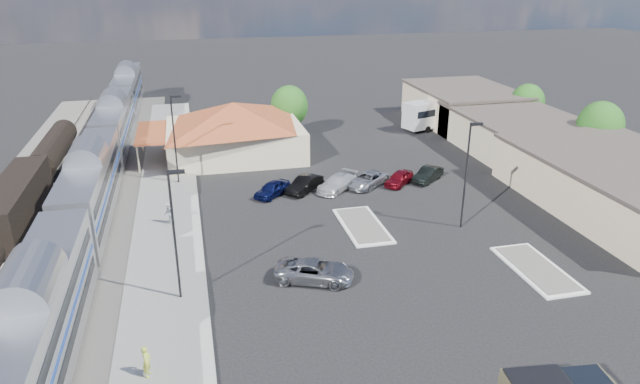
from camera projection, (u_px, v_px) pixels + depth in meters
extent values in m
plane|color=black|center=(322.00, 242.00, 45.30)|extent=(280.00, 280.00, 0.00)
cube|color=#4C4944|center=(58.00, 225.00, 48.00)|extent=(16.00, 100.00, 0.12)
cube|color=gray|center=(167.00, 224.00, 48.12)|extent=(5.50, 92.00, 0.18)
cube|color=silver|center=(37.00, 330.00, 29.17)|extent=(3.00, 20.00, 5.00)
cube|color=black|center=(47.00, 374.00, 30.19)|extent=(2.20, 16.00, 0.60)
cube|color=silver|center=(91.00, 187.00, 48.16)|extent=(3.00, 20.00, 5.00)
cube|color=black|center=(96.00, 216.00, 49.17)|extent=(2.20, 16.00, 0.60)
cube|color=silver|center=(115.00, 124.00, 67.14)|extent=(3.00, 20.00, 5.00)
cube|color=black|center=(118.00, 147.00, 68.16)|extent=(2.20, 16.00, 0.60)
cube|color=silver|center=(128.00, 89.00, 86.13)|extent=(3.00, 20.00, 5.00)
cube|color=black|center=(130.00, 107.00, 87.15)|extent=(2.20, 16.00, 0.60)
cube|color=black|center=(16.00, 202.00, 47.14)|extent=(2.80, 14.00, 3.60)
cube|color=black|center=(20.00, 223.00, 47.84)|extent=(2.20, 12.00, 0.60)
cylinder|color=black|center=(53.00, 148.00, 61.64)|extent=(2.80, 14.00, 2.80)
cube|color=black|center=(56.00, 163.00, 62.31)|extent=(2.20, 12.00, 0.60)
cube|color=#C0AC8C|center=(235.00, 140.00, 65.37)|extent=(15.00, 12.00, 3.60)
pyramid|color=brown|center=(233.00, 114.00, 64.22)|extent=(15.30, 12.24, 2.60)
cube|color=brown|center=(151.00, 133.00, 62.86)|extent=(3.20, 9.60, 0.25)
cube|color=#C6B28C|center=(628.00, 188.00, 50.54)|extent=(14.00, 22.00, 4.20)
cube|color=#3F3833|center=(634.00, 164.00, 49.71)|extent=(14.40, 22.40, 0.30)
cube|color=#C6B28C|center=(518.00, 134.00, 66.85)|extent=(12.00, 18.00, 4.00)
cube|color=#3F3833|center=(520.00, 117.00, 66.06)|extent=(12.40, 18.40, 0.30)
cube|color=#C6B28C|center=(463.00, 106.00, 79.42)|extent=(12.00, 16.00, 4.50)
cube|color=#3F3833|center=(465.00, 89.00, 78.53)|extent=(12.40, 16.40, 0.30)
cube|color=silver|center=(363.00, 226.00, 47.94)|extent=(3.30, 7.50, 0.15)
cube|color=#4C4944|center=(363.00, 225.00, 47.91)|extent=(2.70, 6.90, 0.10)
cube|color=silver|center=(537.00, 269.00, 41.05)|extent=(3.30, 7.50, 0.15)
cube|color=#4C4944|center=(537.00, 268.00, 41.02)|extent=(2.70, 6.90, 0.10)
cylinder|color=black|center=(175.00, 238.00, 35.85)|extent=(0.16, 0.16, 9.00)
cube|color=black|center=(176.00, 172.00, 34.35)|extent=(1.00, 0.25, 0.22)
cylinder|color=black|center=(175.00, 141.00, 55.74)|extent=(0.16, 0.16, 9.00)
cube|color=black|center=(176.00, 96.00, 54.24)|extent=(1.00, 0.25, 0.22)
cylinder|color=black|center=(466.00, 177.00, 46.22)|extent=(0.16, 0.16, 9.00)
cube|color=black|center=(477.00, 124.00, 44.72)|extent=(1.00, 0.25, 0.22)
cylinder|color=#382314|center=(595.00, 151.00, 62.93)|extent=(0.30, 0.30, 2.86)
ellipsoid|color=#174A15|center=(600.00, 126.00, 61.89)|extent=(4.94, 4.94, 5.46)
cylinder|color=#382314|center=(525.00, 121.00, 75.64)|extent=(0.30, 0.30, 2.55)
ellipsoid|color=#174A15|center=(527.00, 102.00, 74.72)|extent=(4.41, 4.41, 4.87)
cylinder|color=#382314|center=(290.00, 127.00, 72.57)|extent=(0.30, 0.30, 2.73)
ellipsoid|color=#174A15|center=(289.00, 106.00, 71.58)|extent=(4.71, 4.71, 5.21)
imported|color=gray|center=(315.00, 271.00, 39.41)|extent=(6.06, 4.45, 1.53)
cube|color=white|center=(442.00, 111.00, 76.86)|extent=(12.20, 6.26, 3.40)
cube|color=black|center=(443.00, 108.00, 76.71)|extent=(11.30, 6.00, 0.90)
cylinder|color=black|center=(470.00, 121.00, 78.62)|extent=(0.95, 0.57, 0.90)
cylinder|color=black|center=(458.00, 118.00, 80.47)|extent=(0.95, 0.57, 0.90)
cylinder|color=black|center=(427.00, 129.00, 74.80)|extent=(0.95, 0.57, 0.90)
cylinder|color=black|center=(416.00, 125.00, 76.65)|extent=(0.95, 0.57, 0.90)
imported|color=#D2E146|center=(147.00, 361.00, 29.92)|extent=(0.57, 0.74, 1.82)
imported|color=white|center=(168.00, 214.00, 47.77)|extent=(0.72, 0.91, 1.81)
imported|color=#0D1343|center=(272.00, 189.00, 54.11)|extent=(4.20, 4.16, 1.44)
imported|color=black|center=(304.00, 184.00, 55.06)|extent=(4.40, 4.37, 1.51)
imported|color=white|center=(337.00, 183.00, 55.48)|extent=(5.19, 4.97, 1.48)
imported|color=#989BA0|center=(368.00, 180.00, 56.46)|extent=(5.32, 4.93, 1.39)
imported|color=maroon|center=(399.00, 178.00, 56.87)|extent=(4.07, 3.99, 1.38)
imported|color=black|center=(428.00, 174.00, 57.82)|extent=(4.27, 3.92, 1.42)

